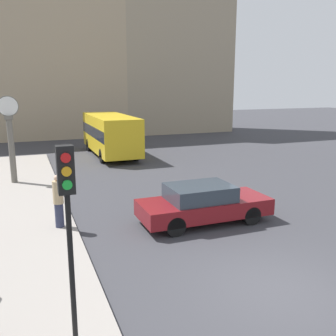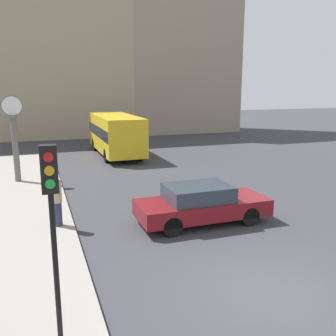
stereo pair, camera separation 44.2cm
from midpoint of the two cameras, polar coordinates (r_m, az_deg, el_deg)
name	(u,v)px [view 1 (the left image)]	position (r m, az deg, el deg)	size (l,w,h in m)	color
ground_plane	(280,290)	(9.56, 15.38, -17.55)	(120.00, 120.00, 0.00)	#38383D
sidewalk_corner	(15,205)	(16.26, -22.97, -5.19)	(3.83, 22.08, 0.14)	gray
building_row	(87,45)	(37.62, -12.63, 17.83)	(30.91, 5.00, 19.12)	#B7A88E
sedan_car	(203,203)	(13.15, 4.39, -5.40)	(4.59, 1.83, 1.37)	maroon
bus_distant	(110,133)	(26.07, -9.26, 5.32)	(2.47, 7.73, 2.76)	gold
traffic_light_near	(68,211)	(6.17, -16.99, -6.29)	(0.26, 0.24, 3.68)	black
street_clock	(11,139)	(19.35, -23.45, 4.10)	(0.96, 0.37, 4.13)	#666056
pedestrian_tan_coat	(58,201)	(12.84, -17.31, -4.84)	(0.33, 0.33, 1.77)	#2D334C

